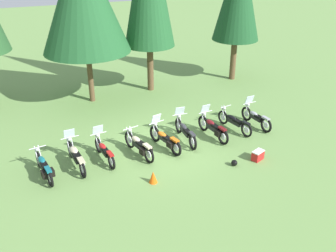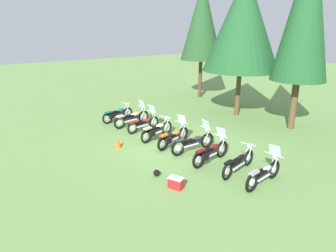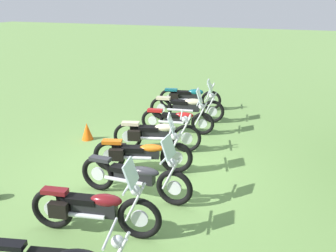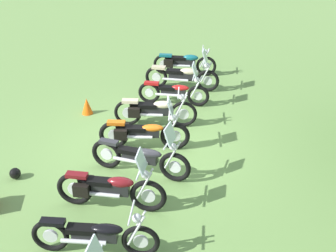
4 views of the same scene
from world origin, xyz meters
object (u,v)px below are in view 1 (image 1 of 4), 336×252
(motorcycle_5, at_px, (185,131))
(motorcycle_1, at_px, (76,156))
(motorcycle_8, at_px, (256,117))
(traffic_cone, at_px, (153,177))
(motorcycle_0, at_px, (44,167))
(motorcycle_4, at_px, (165,139))
(motorcycle_6, at_px, (213,128))
(dropped_helmet, at_px, (234,163))
(picnic_cooler, at_px, (258,155))
(motorcycle_2, at_px, (104,151))
(motorcycle_7, at_px, (234,122))
(motorcycle_3, at_px, (139,145))

(motorcycle_5, bearing_deg, motorcycle_1, 95.98)
(motorcycle_8, xyz_separation_m, traffic_cone, (-6.16, -2.79, -0.22))
(motorcycle_0, relative_size, motorcycle_4, 0.98)
(motorcycle_6, xyz_separation_m, dropped_helmet, (-0.27, -2.49, -0.36))
(motorcycle_1, distance_m, motorcycle_8, 8.71)
(motorcycle_5, height_order, traffic_cone, motorcycle_5)
(motorcycle_8, distance_m, picnic_cooler, 3.18)
(motorcycle_2, xyz_separation_m, motorcycle_7, (6.34, 0.55, -0.01))
(motorcycle_0, distance_m, motorcycle_3, 3.88)
(motorcycle_4, height_order, motorcycle_7, motorcycle_4)
(picnic_cooler, height_order, traffic_cone, traffic_cone)
(motorcycle_7, bearing_deg, motorcycle_2, 81.48)
(motorcycle_2, height_order, motorcycle_7, motorcycle_2)
(motorcycle_3, distance_m, motorcycle_5, 2.36)
(picnic_cooler, bearing_deg, motorcycle_3, 155.37)
(traffic_cone, height_order, dropped_helmet, traffic_cone)
(motorcycle_0, relative_size, dropped_helmet, 8.46)
(motorcycle_6, distance_m, dropped_helmet, 2.53)
(motorcycle_2, relative_size, motorcycle_8, 0.99)
(motorcycle_3, xyz_separation_m, motorcycle_7, (4.88, 0.67, -0.04))
(motorcycle_0, relative_size, motorcycle_1, 0.91)
(motorcycle_8, bearing_deg, motorcycle_7, 83.07)
(motorcycle_5, bearing_deg, picnic_cooler, -139.49)
(motorcycle_6, height_order, motorcycle_7, motorcycle_6)
(motorcycle_3, bearing_deg, traffic_cone, 162.34)
(motorcycle_0, xyz_separation_m, traffic_cone, (3.77, -1.79, -0.22))
(motorcycle_6, bearing_deg, motorcycle_1, 83.31)
(motorcycle_7, bearing_deg, motorcycle_8, -102.63)
(motorcycle_1, distance_m, motorcycle_5, 4.95)
(motorcycle_8, height_order, dropped_helmet, motorcycle_8)
(motorcycle_2, distance_m, motorcycle_4, 2.68)
(motorcycle_5, xyz_separation_m, motorcycle_6, (1.31, -0.17, 0.02))
(motorcycle_1, xyz_separation_m, traffic_cone, (2.53, -2.14, -0.25))
(motorcycle_4, xyz_separation_m, motorcycle_6, (2.40, 0.20, 0.02))
(motorcycle_8, bearing_deg, picnic_cooler, 142.29)
(motorcycle_8, bearing_deg, motorcycle_2, 86.53)
(dropped_helmet, bearing_deg, traffic_cone, 179.47)
(motorcycle_1, height_order, motorcycle_5, motorcycle_5)
(motorcycle_4, distance_m, motorcycle_6, 2.41)
(motorcycle_1, bearing_deg, motorcycle_0, 97.79)
(motorcycle_6, relative_size, traffic_cone, 4.74)
(motorcycle_1, xyz_separation_m, dropped_helmet, (5.96, -2.17, -0.36))
(dropped_helmet, bearing_deg, motorcycle_6, 83.85)
(motorcycle_6, bearing_deg, picnic_cooler, -169.81)
(motorcycle_3, height_order, motorcycle_6, motorcycle_6)
(motorcycle_2, xyz_separation_m, motorcycle_6, (5.07, 0.23, 0.04))
(motorcycle_5, xyz_separation_m, motorcycle_7, (2.58, 0.15, -0.03))
(picnic_cooler, bearing_deg, motorcycle_5, 130.19)
(motorcycle_1, distance_m, traffic_cone, 3.32)
(motorcycle_3, relative_size, picnic_cooler, 3.64)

